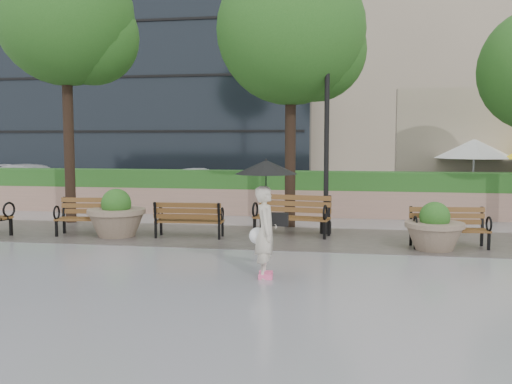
% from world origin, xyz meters
% --- Properties ---
extents(ground, '(100.00, 100.00, 0.00)m').
position_xyz_m(ground, '(0.00, 0.00, 0.00)').
color(ground, gray).
rests_on(ground, ground).
extents(cobble_strip, '(28.00, 3.20, 0.01)m').
position_xyz_m(cobble_strip, '(0.00, 3.00, 0.01)').
color(cobble_strip, '#383330').
rests_on(cobble_strip, ground).
extents(hedge_wall, '(24.00, 0.80, 1.35)m').
position_xyz_m(hedge_wall, '(0.00, 7.00, 0.66)').
color(hedge_wall, '#A37A69').
rests_on(hedge_wall, ground).
extents(asphalt_street, '(40.00, 7.00, 0.00)m').
position_xyz_m(asphalt_street, '(0.00, 11.00, 0.00)').
color(asphalt_street, black).
rests_on(asphalt_street, ground).
extents(bench_1, '(1.73, 0.84, 0.89)m').
position_xyz_m(bench_1, '(-3.05, 2.52, 0.27)').
color(bench_1, brown).
rests_on(bench_1, ground).
extents(bench_2, '(1.61, 0.71, 0.85)m').
position_xyz_m(bench_2, '(-0.68, 2.65, 0.25)').
color(bench_2, brown).
rests_on(bench_2, ground).
extents(bench_3, '(1.88, 0.99, 0.96)m').
position_xyz_m(bench_3, '(1.66, 3.30, 0.29)').
color(bench_3, brown).
rests_on(bench_3, ground).
extents(bench_4, '(1.65, 0.81, 0.85)m').
position_xyz_m(bench_4, '(5.12, 2.35, 0.25)').
color(bench_4, brown).
rests_on(bench_4, ground).
extents(planter_left, '(1.36, 1.36, 1.14)m').
position_xyz_m(planter_left, '(-2.42, 2.50, 0.45)').
color(planter_left, '#7F6B56').
rests_on(planter_left, ground).
extents(planter_right, '(1.21, 1.21, 1.02)m').
position_xyz_m(planter_right, '(4.78, 2.05, 0.40)').
color(planter_right, '#7F6B56').
rests_on(planter_right, ground).
extents(lamppost, '(0.28, 0.28, 4.55)m').
position_xyz_m(lamppost, '(2.44, 3.75, 2.02)').
color(lamppost, black).
rests_on(lamppost, ground).
extents(tree_0, '(3.74, 3.69, 7.44)m').
position_xyz_m(tree_0, '(-4.47, 4.54, 5.45)').
color(tree_0, black).
rests_on(tree_0, ground).
extents(tree_1, '(3.85, 3.82, 7.00)m').
position_xyz_m(tree_1, '(1.61, 4.80, 4.96)').
color(tree_1, black).
rests_on(tree_1, ground).
extents(patio_umb_white, '(2.50, 2.50, 2.30)m').
position_xyz_m(patio_umb_white, '(6.91, 9.19, 1.99)').
color(patio_umb_white, black).
rests_on(patio_umb_white, ground).
extents(car_left, '(4.88, 2.86, 1.33)m').
position_xyz_m(car_left, '(-9.28, 10.35, 0.66)').
color(car_left, silver).
rests_on(car_left, ground).
extents(car_right, '(3.73, 1.49, 1.21)m').
position_xyz_m(car_right, '(-2.52, 10.43, 0.60)').
color(car_right, silver).
rests_on(car_right, ground).
extents(pedestrian, '(1.06, 1.06, 1.96)m').
position_xyz_m(pedestrian, '(1.68, -0.83, 1.19)').
color(pedestrian, beige).
rests_on(pedestrian, ground).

